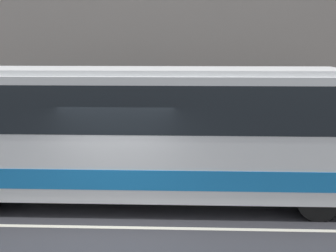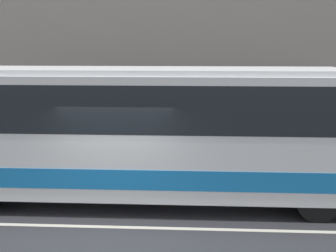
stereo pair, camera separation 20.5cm
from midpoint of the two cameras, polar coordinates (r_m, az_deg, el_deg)
ground_plane at (r=10.16m, az=-6.16°, el=-12.16°), size 60.00×60.00×0.00m
sidewalk at (r=15.21m, az=-2.79°, el=-4.32°), size 60.00×2.75×0.13m
building_facade at (r=16.27m, az=-2.33°, el=12.70°), size 60.00×0.35×9.53m
lane_stripe at (r=10.16m, az=-6.16°, el=-12.14°), size 54.00×0.14×0.01m
transit_bus at (r=11.26m, az=-3.96°, el=-0.18°), size 11.65×2.52×3.26m
pedestrian_waiting at (r=14.62m, az=5.29°, el=-1.29°), size 0.36×0.36×1.79m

